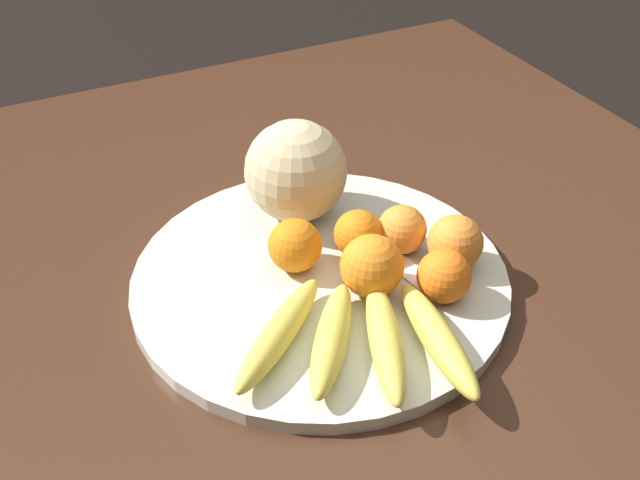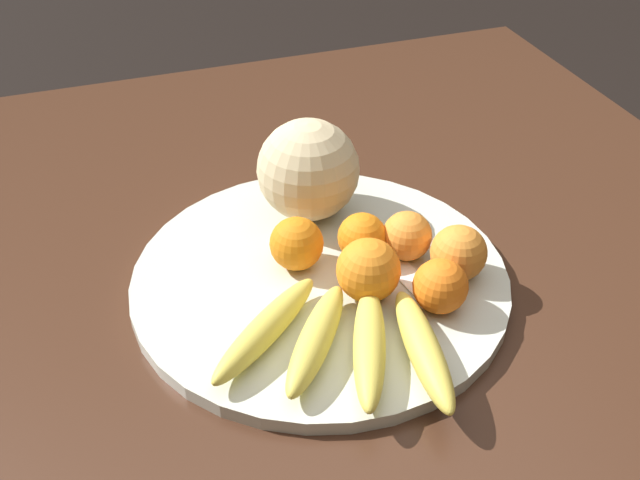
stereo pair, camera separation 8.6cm
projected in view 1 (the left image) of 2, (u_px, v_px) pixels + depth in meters
The scene contains 11 objects.
kitchen_table at pixel (332, 318), 0.99m from camera, with size 1.24×1.20×0.76m.
fruit_bowl at pixel (320, 278), 0.89m from camera, with size 0.45×0.45×0.02m.
melon at pixel (296, 171), 0.95m from camera, with size 0.13×0.13×0.13m.
banana_bunch at pixel (360, 336), 0.78m from camera, with size 0.24×0.26×0.03m.
orange_front_left at pixel (444, 276), 0.84m from camera, with size 0.06×0.06×0.06m.
orange_front_right at pixel (372, 266), 0.84m from camera, with size 0.07×0.07×0.07m.
orange_mid_center at pixel (402, 229), 0.91m from camera, with size 0.06×0.06×0.06m.
orange_back_left at pixel (455, 242), 0.88m from camera, with size 0.07×0.07×0.07m.
orange_back_right at pixel (295, 245), 0.88m from camera, with size 0.06×0.06×0.06m.
orange_top_small at pixel (358, 234), 0.90m from camera, with size 0.06×0.06×0.06m.
produce_tag at pixel (413, 274), 0.89m from camera, with size 0.08×0.04×0.00m.
Camera 1 is at (-0.64, 0.33, 1.35)m, focal length 42.00 mm.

